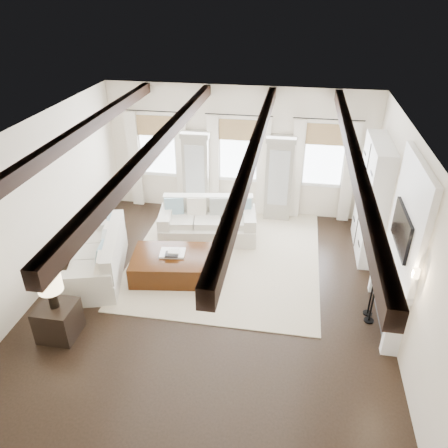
% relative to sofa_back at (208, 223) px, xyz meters
% --- Properties ---
extents(ground, '(7.50, 7.50, 0.00)m').
position_rel_sofa_back_xyz_m(ground, '(0.50, -2.27, -0.37)').
color(ground, black).
rests_on(ground, ground).
extents(room_shell, '(6.54, 7.54, 3.22)m').
position_rel_sofa_back_xyz_m(room_shell, '(1.24, -1.38, 1.52)').
color(room_shell, '#F1E4CC').
rests_on(room_shell, ground).
extents(area_rug, '(3.99, 4.65, 0.02)m').
position_rel_sofa_back_xyz_m(area_rug, '(0.55, -0.64, -0.36)').
color(area_rug, beige).
rests_on(area_rug, ground).
extents(sofa_back, '(2.31, 1.30, 0.94)m').
position_rel_sofa_back_xyz_m(sofa_back, '(0.00, 0.00, 0.00)').
color(sofa_back, silver).
rests_on(sofa_back, ground).
extents(sofa_left, '(1.51, 2.35, 0.93)m').
position_rel_sofa_back_xyz_m(sofa_left, '(-1.87, -1.80, 0.00)').
color(sofa_left, silver).
rests_on(sofa_left, ground).
extents(ottoman, '(1.92, 1.35, 0.47)m').
position_rel_sofa_back_xyz_m(ottoman, '(-0.31, -1.59, -0.14)').
color(ottoman, black).
rests_on(ottoman, ground).
extents(tray, '(0.55, 0.44, 0.04)m').
position_rel_sofa_back_xyz_m(tray, '(-0.41, -1.54, 0.11)').
color(tray, white).
rests_on(tray, ottoman).
extents(book_lower, '(0.28, 0.23, 0.04)m').
position_rel_sofa_back_xyz_m(book_lower, '(-0.39, -1.64, 0.15)').
color(book_lower, '#262628').
rests_on(book_lower, tray).
extents(book_upper, '(0.24, 0.20, 0.03)m').
position_rel_sofa_back_xyz_m(book_upper, '(-0.37, -1.60, 0.19)').
color(book_upper, beige).
rests_on(book_upper, book_lower).
extents(side_table_front, '(0.61, 0.61, 0.61)m').
position_rel_sofa_back_xyz_m(side_table_front, '(-1.83, -3.59, -0.07)').
color(side_table_front, black).
rests_on(side_table_front, ground).
extents(lamp_front, '(0.40, 0.40, 0.69)m').
position_rel_sofa_back_xyz_m(lamp_front, '(-1.83, -3.59, 0.71)').
color(lamp_front, black).
rests_on(lamp_front, side_table_front).
extents(side_table_back, '(0.39, 0.39, 0.59)m').
position_rel_sofa_back_xyz_m(side_table_back, '(-0.57, 1.24, -0.08)').
color(side_table_back, black).
rests_on(side_table_back, ground).
extents(lamp_back, '(0.35, 0.35, 0.61)m').
position_rel_sofa_back_xyz_m(lamp_back, '(-0.57, 1.24, 0.63)').
color(lamp_back, black).
rests_on(lamp_back, side_table_back).
extents(candlestick_near, '(0.17, 0.17, 0.86)m').
position_rel_sofa_back_xyz_m(candlestick_near, '(3.40, -2.36, -0.02)').
color(candlestick_near, black).
rests_on(candlestick_near, ground).
extents(candlestick_far, '(0.17, 0.17, 0.83)m').
position_rel_sofa_back_xyz_m(candlestick_far, '(3.40, -2.17, -0.03)').
color(candlestick_far, black).
rests_on(candlestick_far, ground).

